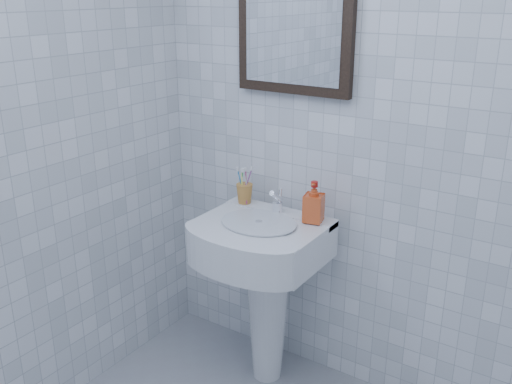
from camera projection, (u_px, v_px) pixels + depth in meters
The scene contains 6 objects.
wall_back at pixel (410, 103), 2.05m from camera, with size 2.20×0.02×2.50m, color white.
washbasin at pixel (265, 274), 2.37m from camera, with size 0.50×0.37×0.77m.
faucet at pixel (277, 203), 2.35m from camera, with size 0.04×0.09×0.11m.
toothbrush_cup at pixel (245, 194), 2.45m from camera, with size 0.07×0.07×0.08m, color #BD7E34, non-canonical shape.
soap_dispenser at pixel (314, 202), 2.24m from camera, with size 0.07×0.08×0.17m, color #C24512.
wall_mirror at pixel (294, 12), 2.18m from camera, with size 0.50×0.04×0.62m.
Camera 1 is at (0.66, -0.80, 1.64)m, focal length 40.00 mm.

